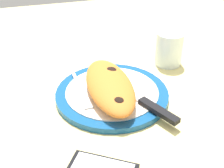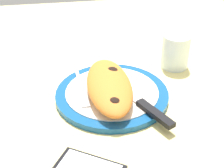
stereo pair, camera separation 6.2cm
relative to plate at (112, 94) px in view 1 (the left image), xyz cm
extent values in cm
cube|color=#E5D684|center=(0.00, 0.00, -2.35)|extent=(150.00, 150.00, 3.00)
cylinder|color=navy|center=(0.00, 0.00, -0.11)|extent=(27.96, 27.96, 1.50)
cylinder|color=white|center=(0.00, 0.00, 0.79)|extent=(22.96, 22.96, 0.30)
ellipsoid|color=orange|center=(1.08, -0.88, 3.28)|extent=(24.74, 11.07, 4.68)
ellipsoid|color=black|center=(-2.91, 0.50, 5.10)|extent=(3.70, 3.69, 1.01)
ellipsoid|color=black|center=(9.19, -1.03, 4.78)|extent=(3.19, 3.03, 0.88)
cube|color=silver|center=(-4.25, -7.54, 1.14)|extent=(12.13, 1.59, 0.40)
cube|color=silver|center=(3.78, -7.08, 1.14)|extent=(4.12, 2.43, 0.40)
cube|color=silver|center=(0.25, 2.41, 1.14)|extent=(12.69, 7.25, 0.40)
cube|color=black|center=(11.12, 7.68, 1.54)|extent=(10.63, 6.52, 1.20)
cylinder|color=silver|center=(-12.09, 20.33, 3.99)|extent=(7.70, 7.70, 9.69)
cylinder|color=silver|center=(-12.09, 20.33, 2.15)|extent=(7.08, 7.08, 5.62)
camera|label=1|loc=(60.97, -16.71, 44.15)|focal=49.79mm
camera|label=2|loc=(62.31, -10.67, 44.15)|focal=49.79mm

